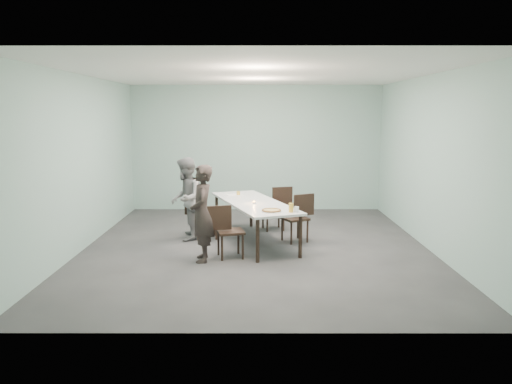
{
  "coord_description": "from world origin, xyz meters",
  "views": [
    {
      "loc": [
        0.01,
        -8.56,
        2.35
      ],
      "look_at": [
        0.0,
        -0.09,
        1.0
      ],
      "focal_mm": 35.0,
      "sensor_mm": 36.0,
      "label": 1
    }
  ],
  "objects_px": {
    "diner_near": "(202,213)",
    "beer_glass": "(291,208)",
    "side_plate": "(272,207)",
    "chair_near_left": "(225,228)",
    "chair_far_left": "(202,212)",
    "table": "(254,205)",
    "chair_far_right": "(277,205)",
    "pizza": "(271,211)",
    "tealight": "(254,203)",
    "water_tumbler": "(296,209)",
    "diner_far": "(186,199)",
    "chair_near_right": "(299,214)",
    "amber_tumbler": "(238,193)"
  },
  "relations": [
    {
      "from": "chair_near_right",
      "to": "side_plate",
      "type": "bearing_deg",
      "value": 25.23
    },
    {
      "from": "side_plate",
      "to": "chair_near_right",
      "type": "bearing_deg",
      "value": 51.38
    },
    {
      "from": "chair_far_right",
      "to": "pizza",
      "type": "xyz_separation_m",
      "value": [
        -0.17,
        -1.91,
        0.27
      ]
    },
    {
      "from": "side_plate",
      "to": "water_tumbler",
      "type": "bearing_deg",
      "value": -44.75
    },
    {
      "from": "amber_tumbler",
      "to": "chair_far_right",
      "type": "bearing_deg",
      "value": 19.37
    },
    {
      "from": "chair_far_left",
      "to": "chair_near_right",
      "type": "relative_size",
      "value": 1.0
    },
    {
      "from": "diner_near",
      "to": "table",
      "type": "bearing_deg",
      "value": 138.24
    },
    {
      "from": "chair_near_left",
      "to": "diner_near",
      "type": "distance_m",
      "value": 0.48
    },
    {
      "from": "chair_near_right",
      "to": "tealight",
      "type": "relative_size",
      "value": 15.54
    },
    {
      "from": "table",
      "to": "water_tumbler",
      "type": "distance_m",
      "value": 1.18
    },
    {
      "from": "chair_near_left",
      "to": "diner_far",
      "type": "bearing_deg",
      "value": 109.66
    },
    {
      "from": "chair_near_left",
      "to": "chair_far_right",
      "type": "distance_m",
      "value": 2.2
    },
    {
      "from": "chair_near_right",
      "to": "chair_far_right",
      "type": "xyz_separation_m",
      "value": [
        -0.36,
        0.92,
        0.0
      ]
    },
    {
      "from": "diner_far",
      "to": "chair_far_left",
      "type": "bearing_deg",
      "value": 106.82
    },
    {
      "from": "side_plate",
      "to": "diner_near",
      "type": "bearing_deg",
      "value": -151.47
    },
    {
      "from": "water_tumbler",
      "to": "chair_near_left",
      "type": "bearing_deg",
      "value": -177.67
    },
    {
      "from": "table",
      "to": "chair_far_left",
      "type": "bearing_deg",
      "value": 163.9
    },
    {
      "from": "chair_near_left",
      "to": "beer_glass",
      "type": "relative_size",
      "value": 5.8
    },
    {
      "from": "chair_far_right",
      "to": "diner_near",
      "type": "bearing_deg",
      "value": 45.63
    },
    {
      "from": "chair_near_left",
      "to": "amber_tumbler",
      "type": "height_order",
      "value": "chair_near_left"
    },
    {
      "from": "pizza",
      "to": "chair_far_right",
      "type": "bearing_deg",
      "value": 84.88
    },
    {
      "from": "diner_near",
      "to": "amber_tumbler",
      "type": "height_order",
      "value": "diner_near"
    },
    {
      "from": "chair_far_left",
      "to": "chair_far_right",
      "type": "distance_m",
      "value": 1.61
    },
    {
      "from": "chair_near_left",
      "to": "chair_far_left",
      "type": "xyz_separation_m",
      "value": [
        -0.52,
        1.28,
        0.0
      ]
    },
    {
      "from": "chair_near_right",
      "to": "diner_near",
      "type": "bearing_deg",
      "value": 11.34
    },
    {
      "from": "pizza",
      "to": "side_plate",
      "type": "relative_size",
      "value": 1.89
    },
    {
      "from": "side_plate",
      "to": "water_tumbler",
      "type": "distance_m",
      "value": 0.55
    },
    {
      "from": "diner_far",
      "to": "tealight",
      "type": "distance_m",
      "value": 1.33
    },
    {
      "from": "chair_near_left",
      "to": "chair_near_right",
      "type": "bearing_deg",
      "value": 25.87
    },
    {
      "from": "table",
      "to": "chair_near_left",
      "type": "height_order",
      "value": "chair_near_left"
    },
    {
      "from": "chair_near_right",
      "to": "diner_far",
      "type": "distance_m",
      "value": 2.11
    },
    {
      "from": "beer_glass",
      "to": "water_tumbler",
      "type": "bearing_deg",
      "value": 8.08
    },
    {
      "from": "chair_far_right",
      "to": "beer_glass",
      "type": "xyz_separation_m",
      "value": [
        0.14,
        -1.97,
        0.32
      ]
    },
    {
      "from": "chair_near_right",
      "to": "chair_far_right",
      "type": "height_order",
      "value": "same"
    },
    {
      "from": "chair_far_right",
      "to": "diner_far",
      "type": "height_order",
      "value": "diner_far"
    },
    {
      "from": "chair_far_left",
      "to": "beer_glass",
      "type": "height_order",
      "value": "beer_glass"
    },
    {
      "from": "chair_far_left",
      "to": "water_tumbler",
      "type": "relative_size",
      "value": 9.67
    },
    {
      "from": "table",
      "to": "chair_far_left",
      "type": "xyz_separation_m",
      "value": [
        -0.98,
        0.28,
        -0.19
      ]
    },
    {
      "from": "diner_near",
      "to": "tealight",
      "type": "height_order",
      "value": "diner_near"
    },
    {
      "from": "chair_near_left",
      "to": "tealight",
      "type": "height_order",
      "value": "chair_near_left"
    },
    {
      "from": "pizza",
      "to": "beer_glass",
      "type": "xyz_separation_m",
      "value": [
        0.32,
        -0.05,
        0.06
      ]
    },
    {
      "from": "diner_near",
      "to": "beer_glass",
      "type": "relative_size",
      "value": 10.31
    },
    {
      "from": "chair_near_right",
      "to": "chair_far_left",
      "type": "bearing_deg",
      "value": -32.54
    },
    {
      "from": "chair_near_right",
      "to": "chair_far_right",
      "type": "relative_size",
      "value": 1.0
    },
    {
      "from": "chair_far_left",
      "to": "chair_near_right",
      "type": "distance_m",
      "value": 1.82
    },
    {
      "from": "beer_glass",
      "to": "amber_tumbler",
      "type": "bearing_deg",
      "value": 118.45
    },
    {
      "from": "table",
      "to": "side_plate",
      "type": "height_order",
      "value": "side_plate"
    },
    {
      "from": "tealight",
      "to": "chair_far_right",
      "type": "bearing_deg",
      "value": 69.22
    },
    {
      "from": "diner_far",
      "to": "side_plate",
      "type": "relative_size",
      "value": 8.56
    },
    {
      "from": "chair_far_left",
      "to": "chair_far_right",
      "type": "relative_size",
      "value": 1.0
    }
  ]
}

